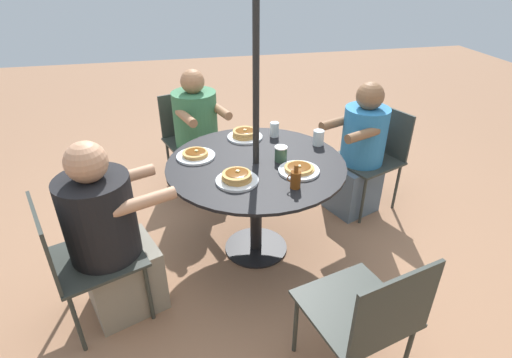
% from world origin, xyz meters
% --- Properties ---
extents(ground_plane, '(12.00, 12.00, 0.00)m').
position_xyz_m(ground_plane, '(0.00, 0.00, 0.00)').
color(ground_plane, '#9E7051').
extents(patio_table, '(1.17, 1.17, 0.71)m').
position_xyz_m(patio_table, '(0.00, 0.00, 0.60)').
color(patio_table, black).
rests_on(patio_table, ground).
extents(umbrella_pole, '(0.04, 0.04, 2.12)m').
position_xyz_m(umbrella_pole, '(0.00, 0.00, 1.06)').
color(umbrella_pole, black).
rests_on(umbrella_pole, ground).
extents(patio_chair_north, '(0.60, 0.60, 0.83)m').
position_xyz_m(patio_chair_north, '(1.07, 0.43, 0.48)').
color(patio_chair_north, '#333833').
rests_on(patio_chair_north, ground).
extents(diner_north, '(0.62, 0.54, 1.12)m').
position_xyz_m(diner_north, '(0.91, 0.37, 0.50)').
color(diner_north, gray).
rests_on(diner_north, ground).
extents(patio_chair_east, '(0.56, 0.56, 0.83)m').
position_xyz_m(patio_chair_east, '(-0.29, 1.12, 0.48)').
color(patio_chair_east, '#333833').
rests_on(patio_chair_east, ground).
extents(patio_chair_south, '(0.60, 0.60, 0.83)m').
position_xyz_m(patio_chair_south, '(-1.08, -0.42, 0.48)').
color(patio_chair_south, '#333833').
rests_on(patio_chair_south, ground).
extents(diner_south, '(0.55, 0.48, 1.08)m').
position_xyz_m(diner_south, '(-0.92, -0.36, 0.49)').
color(diner_south, slate).
rests_on(diner_south, ground).
extents(patio_chair_west, '(0.59, 0.59, 0.83)m').
position_xyz_m(patio_chair_west, '(0.37, -1.10, 0.48)').
color(patio_chair_west, '#333833').
rests_on(patio_chair_west, ground).
extents(diner_west, '(0.49, 0.56, 1.09)m').
position_xyz_m(diner_west, '(0.31, -0.93, 0.49)').
color(diner_west, '#3D3D42').
rests_on(diner_west, ground).
extents(pancake_plate_a, '(0.26, 0.26, 0.05)m').
position_xyz_m(pancake_plate_a, '(-0.24, 0.18, 0.73)').
color(pancake_plate_a, white).
rests_on(pancake_plate_a, patio_table).
extents(pancake_plate_b, '(0.26, 0.26, 0.07)m').
position_xyz_m(pancake_plate_b, '(0.16, 0.22, 0.74)').
color(pancake_plate_b, white).
rests_on(pancake_plate_b, patio_table).
extents(pancake_plate_c, '(0.26, 0.26, 0.07)m').
position_xyz_m(pancake_plate_c, '(0.00, -0.40, 0.74)').
color(pancake_plate_c, white).
rests_on(pancake_plate_c, patio_table).
extents(pancake_plate_d, '(0.26, 0.26, 0.05)m').
position_xyz_m(pancake_plate_d, '(0.38, -0.16, 0.73)').
color(pancake_plate_d, white).
rests_on(pancake_plate_d, patio_table).
extents(syrup_bottle, '(0.08, 0.06, 0.15)m').
position_xyz_m(syrup_bottle, '(-0.16, 0.35, 0.77)').
color(syrup_bottle, brown).
rests_on(syrup_bottle, patio_table).
extents(coffee_cup, '(0.08, 0.08, 0.10)m').
position_xyz_m(coffee_cup, '(-0.16, 0.01, 0.77)').
color(coffee_cup, '#33513D').
rests_on(coffee_cup, patio_table).
extents(drinking_glass_a, '(0.07, 0.07, 0.11)m').
position_xyz_m(drinking_glass_a, '(-0.22, -0.38, 0.77)').
color(drinking_glass_a, silver).
rests_on(drinking_glass_a, patio_table).
extents(drinking_glass_b, '(0.08, 0.08, 0.11)m').
position_xyz_m(drinking_glass_b, '(-0.49, -0.18, 0.77)').
color(drinking_glass_b, silver).
rests_on(drinking_glass_b, patio_table).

